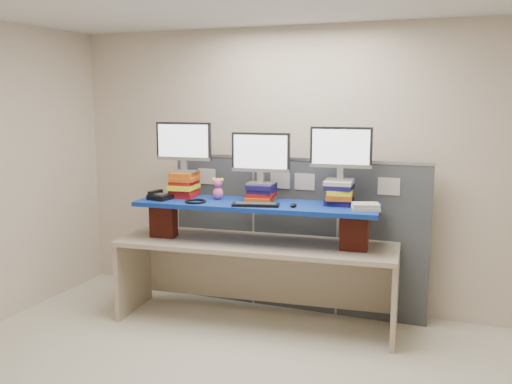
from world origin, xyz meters
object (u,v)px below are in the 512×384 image
at_px(monitor_right, 341,150).
at_px(keyboard, 256,205).
at_px(desk, 256,258).
at_px(desk_phone, 159,196).
at_px(blue_board, 256,205).
at_px(monitor_left, 184,144).
at_px(monitor_center, 261,155).

height_order(monitor_right, keyboard, monitor_right).
distance_m(desk, desk_phone, 1.08).
distance_m(desk, blue_board, 0.51).
bearing_deg(blue_board, desk_phone, -175.19).
bearing_deg(monitor_right, desk_phone, -173.30).
bearing_deg(monitor_right, monitor_left, -180.00).
xyz_separation_m(keyboard, desk_phone, (-0.97, -0.02, 0.02)).
height_order(monitor_center, monitor_right, monitor_right).
xyz_separation_m(blue_board, monitor_center, (-0.00, 0.12, 0.45)).
distance_m(monitor_right, keyboard, 0.90).
bearing_deg(monitor_center, monitor_right, -0.00).
distance_m(monitor_center, desk_phone, 1.04).
height_order(blue_board, desk_phone, desk_phone).
relative_size(monitor_center, keyboard, 1.26).
height_order(blue_board, monitor_center, monitor_center).
bearing_deg(keyboard, monitor_left, 152.27).
distance_m(desk, monitor_center, 0.96).
xyz_separation_m(desk, monitor_right, (0.73, 0.19, 1.01)).
bearing_deg(monitor_center, monitor_left, -180.00).
bearing_deg(blue_board, monitor_right, 9.02).
xyz_separation_m(blue_board, desk_phone, (-0.91, -0.17, 0.05)).
distance_m(blue_board, keyboard, 0.16).
xyz_separation_m(blue_board, monitor_left, (-0.76, 0.04, 0.53)).
bearing_deg(blue_board, monitor_left, 171.02).
bearing_deg(monitor_right, monitor_center, 180.00).
height_order(monitor_left, monitor_center, monitor_left).
xyz_separation_m(monitor_left, monitor_center, (0.76, 0.08, -0.09)).
relative_size(monitor_center, desk_phone, 2.53).
height_order(blue_board, keyboard, keyboard).
bearing_deg(keyboard, monitor_center, 86.95).
bearing_deg(keyboard, desk_phone, 166.78).
xyz_separation_m(monitor_left, desk_phone, (-0.15, -0.21, -0.48)).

